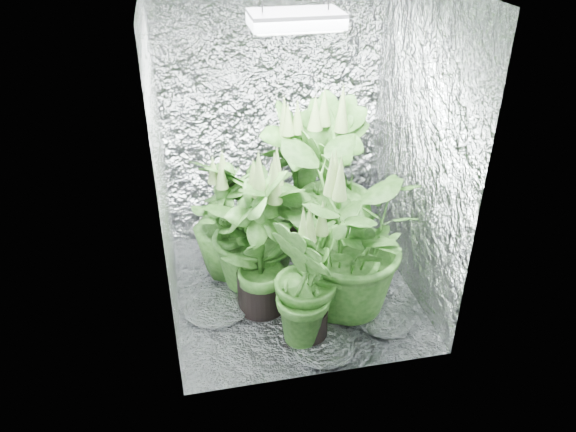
# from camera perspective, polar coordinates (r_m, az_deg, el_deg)

# --- Properties ---
(ground) EXTENTS (1.60, 1.60, 0.00)m
(ground) POSITION_cam_1_polar(r_m,az_deg,el_deg) (3.97, 0.60, -7.49)
(ground) COLOR silver
(ground) RESTS_ON ground
(walls) EXTENTS (1.62, 1.62, 2.00)m
(walls) POSITION_cam_1_polar(r_m,az_deg,el_deg) (3.44, 0.69, 5.71)
(walls) COLOR silver
(walls) RESTS_ON ground
(grow_lamp) EXTENTS (0.50, 0.30, 0.22)m
(grow_lamp) POSITION_cam_1_polar(r_m,az_deg,el_deg) (3.18, 0.78, 19.32)
(grow_lamp) COLOR gray
(grow_lamp) RESTS_ON ceiling
(plant_a) EXTENTS (0.95, 0.95, 0.98)m
(plant_a) POSITION_cam_1_polar(r_m,az_deg,el_deg) (3.77, -3.22, -1.18)
(plant_a) COLOR black
(plant_a) RESTS_ON ground
(plant_b) EXTENTS (0.81, 0.81, 1.21)m
(plant_b) POSITION_cam_1_polar(r_m,az_deg,el_deg) (4.15, 0.69, 3.51)
(plant_b) COLOR black
(plant_b) RESTS_ON ground
(plant_c) EXTENTS (0.85, 0.85, 1.29)m
(plant_c) POSITION_cam_1_polar(r_m,az_deg,el_deg) (4.02, 4.22, 3.15)
(plant_c) COLOR black
(plant_c) RESTS_ON ground
(plant_d) EXTENTS (0.71, 0.71, 0.99)m
(plant_d) POSITION_cam_1_polar(r_m,az_deg,el_deg) (3.91, -6.07, -0.27)
(plant_d) COLOR black
(plant_d) RESTS_ON ground
(plant_e) EXTENTS (1.10, 1.10, 1.16)m
(plant_e) POSITION_cam_1_polar(r_m,az_deg,el_deg) (3.48, 5.83, -2.55)
(plant_e) COLOR black
(plant_e) RESTS_ON ground
(plant_f) EXTENTS (0.66, 0.66, 1.11)m
(plant_f) POSITION_cam_1_polar(r_m,az_deg,el_deg) (3.53, -2.87, -2.93)
(plant_f) COLOR black
(plant_f) RESTS_ON ground
(plant_g) EXTENTS (0.49, 0.49, 0.96)m
(plant_g) POSITION_cam_1_polar(r_m,az_deg,el_deg) (3.32, 1.94, -6.74)
(plant_g) COLOR black
(plant_g) RESTS_ON ground
(circulation_fan) EXTENTS (0.13, 0.29, 0.33)m
(circulation_fan) POSITION_cam_1_polar(r_m,az_deg,el_deg) (4.47, 6.79, -0.73)
(circulation_fan) COLOR black
(circulation_fan) RESTS_ON ground
(plant_label) EXTENTS (0.05, 0.03, 0.08)m
(plant_label) POSITION_cam_1_polar(r_m,az_deg,el_deg) (3.39, 2.95, -8.74)
(plant_label) COLOR white
(plant_label) RESTS_ON plant_g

